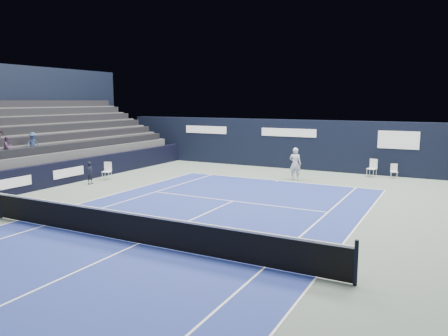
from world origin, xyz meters
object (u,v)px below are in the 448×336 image
Objects in this scene: folding_chair_back_a at (373,165)px; tennis_player at (295,164)px; line_judge_chair at (107,170)px; folding_chair_back_b at (394,170)px; tennis_net at (138,228)px.

tennis_player is (-3.59, -3.02, 0.21)m from folding_chair_back_a.
line_judge_chair is (-12.76, -7.67, -0.13)m from folding_chair_back_a.
folding_chair_back_b is 15.87m from line_judge_chair.
folding_chair_back_b is at bearing 32.79° from tennis_player.
tennis_player is (9.16, 4.65, 0.34)m from line_judge_chair.
folding_chair_back_a is 1.15m from folding_chair_back_b.
line_judge_chair is 0.54× the size of tennis_player.
tennis_net reaches higher than line_judge_chair.
folding_chair_back_a is 0.58× the size of tennis_player.
line_judge_chair is at bearing -165.42° from folding_chair_back_b.
line_judge_chair is at bearing -132.86° from folding_chair_back_a.
tennis_net reaches higher than folding_chair_back_a.
folding_chair_back_b is 16.50m from tennis_net.
line_judge_chair reaches higher than folding_chair_back_b.
tennis_player is (0.71, 12.54, 0.38)m from tennis_net.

